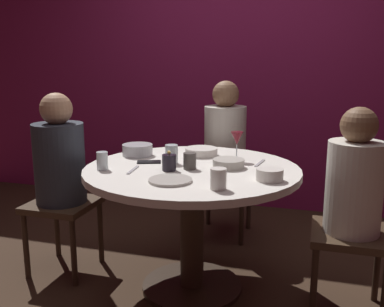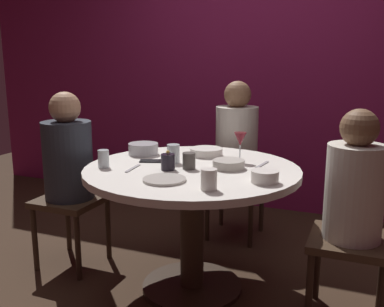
% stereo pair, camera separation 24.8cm
% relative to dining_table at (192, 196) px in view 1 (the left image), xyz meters
% --- Properties ---
extents(ground_plane, '(8.00, 8.00, 0.00)m').
position_rel_dining_table_xyz_m(ground_plane, '(0.00, 0.00, -0.59)').
color(ground_plane, '#382619').
extents(back_wall, '(6.00, 0.10, 2.60)m').
position_rel_dining_table_xyz_m(back_wall, '(0.00, 1.69, 0.71)').
color(back_wall, maroon).
rests_on(back_wall, ground).
extents(dining_table, '(1.23, 1.23, 0.76)m').
position_rel_dining_table_xyz_m(dining_table, '(0.00, 0.00, 0.00)').
color(dining_table, silver).
rests_on(dining_table, ground).
extents(seated_diner_left, '(0.40, 0.40, 1.16)m').
position_rel_dining_table_xyz_m(seated_diner_left, '(-0.87, 0.00, 0.13)').
color(seated_diner_left, '#3F2D1E').
rests_on(seated_diner_left, ground).
extents(seated_diner_back, '(0.40, 0.40, 1.21)m').
position_rel_dining_table_xyz_m(seated_diner_back, '(0.00, 0.88, 0.16)').
color(seated_diner_back, '#3F2D1E').
rests_on(seated_diner_back, ground).
extents(seated_diner_right, '(0.40, 0.40, 1.13)m').
position_rel_dining_table_xyz_m(seated_diner_right, '(0.88, 0.00, 0.11)').
color(seated_diner_right, '#3F2D1E').
rests_on(seated_diner_right, ground).
extents(candle_holder, '(0.08, 0.08, 0.11)m').
position_rel_dining_table_xyz_m(candle_holder, '(-0.10, -0.11, 0.22)').
color(candle_holder, black).
rests_on(candle_holder, dining_table).
extents(wine_glass, '(0.08, 0.08, 0.18)m').
position_rel_dining_table_xyz_m(wine_glass, '(0.21, 0.25, 0.30)').
color(wine_glass, silver).
rests_on(wine_glass, dining_table).
extents(dinner_plate, '(0.22, 0.22, 0.01)m').
position_rel_dining_table_xyz_m(dinner_plate, '(-0.02, -0.32, 0.18)').
color(dinner_plate, '#B2ADA3').
rests_on(dinner_plate, dining_table).
extents(cell_phone, '(0.16, 0.11, 0.01)m').
position_rel_dining_table_xyz_m(cell_phone, '(-0.28, 0.03, 0.18)').
color(cell_phone, black).
rests_on(cell_phone, dining_table).
extents(bowl_serving_large, '(0.19, 0.19, 0.07)m').
position_rel_dining_table_xyz_m(bowl_serving_large, '(-0.42, 0.20, 0.21)').
color(bowl_serving_large, '#B7B7BC').
rests_on(bowl_serving_large, dining_table).
extents(bowl_salad_center, '(0.14, 0.14, 0.06)m').
position_rel_dining_table_xyz_m(bowl_salad_center, '(0.46, -0.15, 0.20)').
color(bowl_salad_center, silver).
rests_on(bowl_salad_center, dining_table).
extents(bowl_small_white, '(0.21, 0.21, 0.05)m').
position_rel_dining_table_xyz_m(bowl_small_white, '(-0.03, 0.32, 0.20)').
color(bowl_small_white, silver).
rests_on(bowl_small_white, dining_table).
extents(bowl_sauce_side, '(0.18, 0.18, 0.05)m').
position_rel_dining_table_xyz_m(bowl_sauce_side, '(0.20, 0.05, 0.20)').
color(bowl_sauce_side, '#B2ADA3').
rests_on(bowl_sauce_side, dining_table).
extents(cup_near_candle, '(0.07, 0.07, 0.09)m').
position_rel_dining_table_xyz_m(cup_near_candle, '(0.00, -0.04, 0.22)').
color(cup_near_candle, '#4C4742').
rests_on(cup_near_candle, dining_table).
extents(cup_by_left_diner, '(0.08, 0.08, 0.11)m').
position_rel_dining_table_xyz_m(cup_by_left_diner, '(-0.14, 0.05, 0.23)').
color(cup_by_left_diner, silver).
rests_on(cup_by_left_diner, dining_table).
extents(cup_by_right_diner, '(0.06, 0.06, 0.10)m').
position_rel_dining_table_xyz_m(cup_by_right_diner, '(-0.46, -0.20, 0.22)').
color(cup_by_right_diner, silver).
rests_on(cup_by_right_diner, dining_table).
extents(cup_center_front, '(0.08, 0.08, 0.10)m').
position_rel_dining_table_xyz_m(cup_center_front, '(0.24, -0.38, 0.22)').
color(cup_center_front, silver).
rests_on(cup_center_front, dining_table).
extents(fork_near_plate, '(0.03, 0.18, 0.01)m').
position_rel_dining_table_xyz_m(fork_near_plate, '(-0.29, -0.16, 0.18)').
color(fork_near_plate, '#B7B7BC').
rests_on(fork_near_plate, dining_table).
extents(knife_near_plate, '(0.04, 0.18, 0.01)m').
position_rel_dining_table_xyz_m(knife_near_plate, '(0.36, 0.20, 0.18)').
color(knife_near_plate, '#B7B7BC').
rests_on(knife_near_plate, dining_table).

